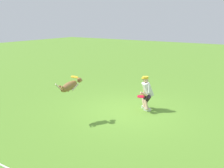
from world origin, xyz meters
TOP-DOWN VIEW (x-y plane):
  - ground_plane at (0.00, 0.00)m, footprint 60.00×60.00m
  - person at (-0.50, -0.60)m, footprint 0.58×0.71m
  - dog at (1.07, 1.87)m, footprint 0.45×1.02m
  - frisbee_flying at (0.99, 1.74)m, footprint 0.33×0.34m
  - frisbee_held at (-0.46, -0.21)m, footprint 0.30×0.30m

SIDE VIEW (x-z plane):
  - ground_plane at x=0.00m, z-range 0.00..0.00m
  - frisbee_held at x=-0.46m, z-range 0.58..0.64m
  - person at x=-0.50m, z-range 0.05..1.34m
  - dog at x=1.07m, z-range 0.98..1.48m
  - frisbee_flying at x=0.99m, z-range 1.48..1.55m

